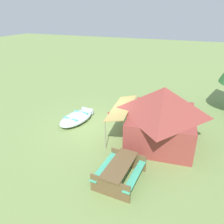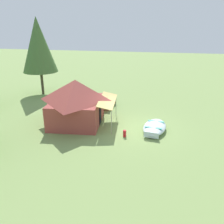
# 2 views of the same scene
# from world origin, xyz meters

# --- Properties ---
(ground_plane) EXTENTS (80.00, 80.00, 0.00)m
(ground_plane) POSITION_xyz_m (0.00, 0.00, 0.00)
(ground_plane) COLOR #7A9550
(beached_rowboat) EXTENTS (2.56, 1.53, 0.43)m
(beached_rowboat) POSITION_xyz_m (-0.13, -1.45, 0.22)
(beached_rowboat) COLOR silver
(beached_rowboat) RESTS_ON ground_plane
(canvas_cabin_tent) EXTENTS (3.96, 4.24, 2.71)m
(canvas_cabin_tent) POSITION_xyz_m (0.11, 3.29, 1.41)
(canvas_cabin_tent) COLOR #983D37
(canvas_cabin_tent) RESTS_ON ground_plane
(picnic_table) EXTENTS (1.98, 1.54, 0.74)m
(picnic_table) POSITION_xyz_m (3.42, 2.46, 0.48)
(picnic_table) COLOR brown
(picnic_table) RESTS_ON ground_plane
(cooler_box) EXTENTS (0.54, 0.60, 0.34)m
(cooler_box) POSITION_xyz_m (0.61, 2.26, 0.17)
(cooler_box) COLOR beige
(cooler_box) RESTS_ON ground_plane
(fuel_can) EXTENTS (0.23, 0.23, 0.37)m
(fuel_can) POSITION_xyz_m (-1.22, 0.11, 0.18)
(fuel_can) COLOR red
(fuel_can) RESTS_ON ground_plane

